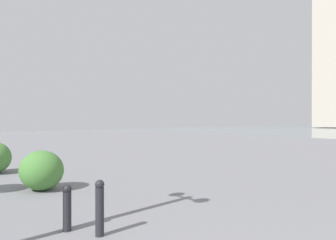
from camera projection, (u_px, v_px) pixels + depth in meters
The scene contains 3 objects.
bollard_near at pixel (100, 207), 4.52m from camera, with size 0.13×0.13×0.78m.
bollard_mid at pixel (67, 207), 4.72m from camera, with size 0.13×0.13×0.67m.
shrub_low at pixel (42, 170), 7.41m from camera, with size 1.06×0.95×0.90m.
Camera 1 is at (-0.35, 1.35, 1.63)m, focal length 35.04 mm.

